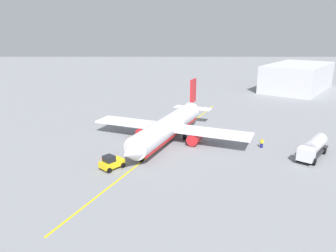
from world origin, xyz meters
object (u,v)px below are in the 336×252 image
airplane (169,127)px  refueling_worker (262,143)px  pushback_tug (111,162)px  safety_cone_nose (103,157)px  fuel_tanker (313,147)px

airplane → refueling_worker: size_ratio=18.95×
pushback_tug → refueling_worker: pushback_tug is taller
airplane → pushback_tug: airplane is taller
safety_cone_nose → refueling_worker: bearing=101.2°
pushback_tug → safety_cone_nose: size_ratio=6.16×
airplane → safety_cone_nose: size_ratio=49.23×
safety_cone_nose → fuel_tanker: bearing=91.7°
safety_cone_nose → pushback_tug: bearing=28.9°
pushback_tug → airplane: bearing=146.2°
refueling_worker → safety_cone_nose: size_ratio=2.60×
fuel_tanker → safety_cone_nose: 34.63m
refueling_worker → pushback_tug: bearing=-70.1°
refueling_worker → safety_cone_nose: bearing=-78.8°
fuel_tanker → refueling_worker: bearing=-121.4°
airplane → safety_cone_nose: airplane is taller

